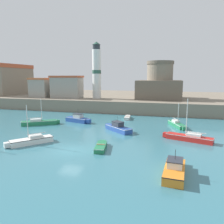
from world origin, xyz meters
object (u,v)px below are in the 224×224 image
(dinghy_green_0, at_px, (101,146))
(dinghy_white_2, at_px, (127,117))
(sailboat_white_4, at_px, (31,140))
(harbor_shed_mid_row, at_px, (67,87))
(motorboat_blue_5, at_px, (78,119))
(church, at_px, (5,78))
(harbor_shed_near_wharf, at_px, (42,87))
(motorboat_orange_3, at_px, (175,169))
(lighthouse, at_px, (97,71))
(sailboat_green_7, at_px, (40,122))
(fortress, at_px, (160,85))
(motorboat_blue_6, at_px, (118,128))
(sailboat_red_9, at_px, (189,137))
(sailboat_green_8, at_px, (177,124))

(dinghy_green_0, bearing_deg, dinghy_white_2, 92.04)
(sailboat_white_4, xyz_separation_m, harbor_shed_mid_row, (-9.98, 29.92, 5.46))
(motorboat_blue_5, bearing_deg, church, 148.35)
(motorboat_blue_5, height_order, harbor_shed_near_wharf, harbor_shed_near_wharf)
(dinghy_white_2, height_order, sailboat_white_4, sailboat_white_4)
(motorboat_orange_3, bearing_deg, sailboat_white_4, 165.91)
(dinghy_white_2, xyz_separation_m, motorboat_orange_3, (9.19, -24.38, 0.23))
(dinghy_white_2, relative_size, lighthouse, 0.26)
(dinghy_green_0, height_order, sailboat_green_7, sailboat_green_7)
(fortress, bearing_deg, lighthouse, -165.90)
(motorboat_orange_3, distance_m, sailboat_white_4, 18.39)
(church, height_order, fortress, church)
(sailboat_white_4, bearing_deg, fortress, 68.39)
(motorboat_blue_5, bearing_deg, harbor_shed_near_wharf, 138.48)
(motorboat_blue_5, distance_m, lighthouse, 19.62)
(motorboat_blue_6, height_order, sailboat_green_7, sailboat_green_7)
(dinghy_white_2, xyz_separation_m, sailboat_red_9, (11.09, -13.02, 0.15))
(harbor_shed_mid_row, bearing_deg, fortress, 12.85)
(sailboat_green_8, bearing_deg, motorboat_blue_6, -147.35)
(sailboat_green_8, bearing_deg, sailboat_red_9, -80.76)
(motorboat_blue_6, relative_size, sailboat_green_8, 0.89)
(fortress, bearing_deg, church, 179.35)
(dinghy_green_0, xyz_separation_m, sailboat_red_9, (10.40, 6.38, 0.16))
(motorboat_orange_3, height_order, motorboat_blue_5, motorboat_blue_5)
(motorboat_blue_5, relative_size, harbor_shed_mid_row, 0.66)
(sailboat_green_7, bearing_deg, harbor_shed_mid_row, 102.86)
(motorboat_blue_6, bearing_deg, dinghy_green_0, -89.24)
(sailboat_white_4, relative_size, sailboat_green_7, 0.86)
(lighthouse, height_order, harbor_shed_near_wharf, lighthouse)
(harbor_shed_mid_row, bearing_deg, motorboat_blue_5, -57.01)
(sailboat_red_9, distance_m, fortress, 29.66)
(motorboat_blue_6, relative_size, church, 0.34)
(motorboat_blue_6, xyz_separation_m, lighthouse, (-11.20, 21.85, 9.46))
(motorboat_orange_3, distance_m, sailboat_green_7, 27.51)
(motorboat_blue_6, bearing_deg, motorboat_blue_5, 152.17)
(lighthouse, distance_m, harbor_shed_near_wharf, 16.63)
(fortress, bearing_deg, motorboat_blue_6, -100.51)
(sailboat_white_4, bearing_deg, harbor_shed_near_wharf, 120.62)
(dinghy_green_0, relative_size, motorboat_blue_6, 0.79)
(motorboat_blue_6, distance_m, harbor_shed_mid_row, 28.52)
(sailboat_green_7, bearing_deg, dinghy_green_0, -33.09)
(dinghy_green_0, relative_size, sailboat_green_8, 0.70)
(harbor_shed_near_wharf, bearing_deg, sailboat_green_8, -22.41)
(sailboat_green_8, height_order, sailboat_red_9, sailboat_red_9)
(motorboat_blue_5, xyz_separation_m, sailboat_red_9, (19.58, -7.42, -0.13))
(motorboat_blue_6, height_order, fortress, fortress)
(dinghy_green_0, distance_m, sailboat_green_7, 17.67)
(lighthouse, bearing_deg, sailboat_green_8, -38.19)
(motorboat_orange_3, xyz_separation_m, church, (-52.80, 40.43, 7.74))
(sailboat_green_7, distance_m, sailboat_green_8, 24.39)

